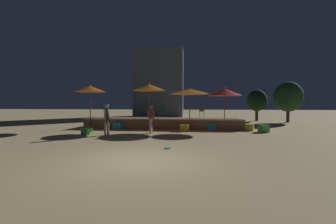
# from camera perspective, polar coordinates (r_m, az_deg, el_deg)

# --- Properties ---
(ground_plane) EXTENTS (120.00, 120.00, 0.00)m
(ground_plane) POSITION_cam_1_polar(r_m,az_deg,el_deg) (6.98, -7.68, -12.32)
(ground_plane) COLOR tan
(wooden_deck) EXTENTS (10.97, 3.04, 0.73)m
(wooden_deck) POSITION_cam_1_polar(r_m,az_deg,el_deg) (16.57, -1.04, -2.78)
(wooden_deck) COLOR olive
(wooden_deck) RESTS_ON ground
(patio_umbrella_0) EXTENTS (2.23, 2.23, 3.13)m
(patio_umbrella_0) POSITION_cam_1_polar(r_m,az_deg,el_deg) (15.32, -4.80, 6.22)
(patio_umbrella_0) COLOR brown
(patio_umbrella_0) RESTS_ON ground
(patio_umbrella_1) EXTENTS (2.12, 2.12, 3.04)m
(patio_umbrella_1) POSITION_cam_1_polar(r_m,az_deg,el_deg) (16.42, -19.14, 5.54)
(patio_umbrella_1) COLOR brown
(patio_umbrella_1) RESTS_ON ground
(patio_umbrella_2) EXTENTS (2.24, 2.24, 2.83)m
(patio_umbrella_2) POSITION_cam_1_polar(r_m,az_deg,el_deg) (15.33, 14.22, 4.90)
(patio_umbrella_2) COLOR brown
(patio_umbrella_2) RESTS_ON ground
(patio_umbrella_3) EXTENTS (2.70, 2.70, 2.81)m
(patio_umbrella_3) POSITION_cam_1_polar(r_m,az_deg,el_deg) (15.01, 5.53, 5.20)
(patio_umbrella_3) COLOR brown
(patio_umbrella_3) RESTS_ON ground
(cube_seat_0) EXTENTS (0.60, 0.60, 0.40)m
(cube_seat_0) POSITION_cam_1_polar(r_m,az_deg,el_deg) (14.38, 4.24, -4.03)
(cube_seat_0) COLOR yellow
(cube_seat_0) RESTS_ON ground
(cube_seat_1) EXTENTS (0.73, 0.73, 0.47)m
(cube_seat_1) POSITION_cam_1_polar(r_m,az_deg,el_deg) (15.77, -12.38, -3.41)
(cube_seat_1) COLOR #2D9EDB
(cube_seat_1) RESTS_ON ground
(cube_seat_2) EXTENTS (0.64, 0.64, 0.44)m
(cube_seat_2) POSITION_cam_1_polar(r_m,az_deg,el_deg) (14.97, 23.11, -3.87)
(cube_seat_2) COLOR #4CC651
(cube_seat_2) RESTS_ON ground
(cube_seat_3) EXTENTS (0.68, 0.68, 0.45)m
(cube_seat_3) POSITION_cam_1_polar(r_m,az_deg,el_deg) (15.11, 11.21, -3.68)
(cube_seat_3) COLOR #2D9EDB
(cube_seat_3) RESTS_ON ground
(cube_seat_4) EXTENTS (0.68, 0.68, 0.41)m
(cube_seat_4) POSITION_cam_1_polar(r_m,az_deg,el_deg) (15.57, 19.95, -3.67)
(cube_seat_4) COLOR yellow
(cube_seat_4) RESTS_ON ground
(cube_seat_5) EXTENTS (0.59, 0.59, 0.38)m
(cube_seat_5) POSITION_cam_1_polar(r_m,az_deg,el_deg) (13.56, -19.88, -4.56)
(cube_seat_5) COLOR #4CC651
(cube_seat_5) RESTS_ON ground
(person_0) EXTENTS (0.29, 0.53, 1.72)m
(person_0) POSITION_cam_1_polar(r_m,az_deg,el_deg) (12.79, -15.34, -1.40)
(person_0) COLOR tan
(person_0) RESTS_ON ground
(person_1) EXTENTS (0.49, 0.29, 1.62)m
(person_1) POSITION_cam_1_polar(r_m,az_deg,el_deg) (13.27, -4.33, -1.54)
(person_1) COLOR white
(person_1) RESTS_ON ground
(bistro_chair_0) EXTENTS (0.40, 0.40, 0.90)m
(bistro_chair_0) POSITION_cam_1_polar(r_m,az_deg,el_deg) (16.96, 8.57, 0.52)
(bistro_chair_0) COLOR #47474C
(bistro_chair_0) RESTS_ON wooden_deck
(bistro_chair_1) EXTENTS (0.40, 0.40, 0.90)m
(bistro_chair_1) POSITION_cam_1_polar(r_m,az_deg,el_deg) (16.87, -1.26, 0.53)
(bistro_chair_1) COLOR #1E4C47
(bistro_chair_1) RESTS_ON wooden_deck
(frisbee_disc) EXTENTS (0.25, 0.25, 0.03)m
(frisbee_disc) POSITION_cam_1_polar(r_m,az_deg,el_deg) (8.77, -0.14, -9.19)
(frisbee_disc) COLOR #33B2D8
(frisbee_disc) RESTS_ON ground
(background_tree_0) EXTENTS (1.97, 1.97, 3.16)m
(background_tree_0) POSITION_cam_1_polar(r_m,az_deg,el_deg) (24.41, 21.64, 2.71)
(background_tree_0) COLOR #3D2B1C
(background_tree_0) RESTS_ON ground
(background_tree_1) EXTENTS (2.55, 2.55, 3.79)m
(background_tree_1) POSITION_cam_1_polar(r_m,az_deg,el_deg) (23.73, 28.22, 3.42)
(background_tree_1) COLOR #3D2B1C
(background_tree_1) RESTS_ON ground
(distant_building) EXTENTS (6.74, 3.01, 9.26)m
(distant_building) POSITION_cam_1_polar(r_m,az_deg,el_deg) (31.48, -2.33, 7.37)
(distant_building) COLOR #4C5666
(distant_building) RESTS_ON ground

